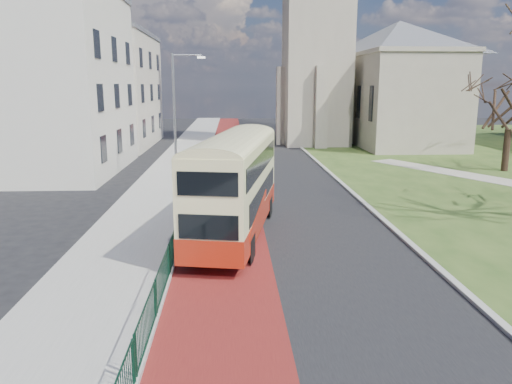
{
  "coord_description": "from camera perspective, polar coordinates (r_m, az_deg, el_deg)",
  "views": [
    {
      "loc": [
        -0.9,
        -14.62,
        6.17
      ],
      "look_at": [
        0.08,
        4.76,
        2.0
      ],
      "focal_mm": 35.0,
      "sensor_mm": 36.0,
      "label": 1
    }
  ],
  "objects": [
    {
      "name": "road_carriageway",
      "position": [
        35.24,
        1.04,
        2.06
      ],
      "size": [
        9.0,
        120.0,
        0.01
      ],
      "primitive_type": "cube",
      "color": "black",
      "rests_on": "ground"
    },
    {
      "name": "gothic_church",
      "position": [
        54.75,
        12.03,
        19.19
      ],
      "size": [
        16.38,
        18.0,
        40.0
      ],
      "color": "gray",
      "rests_on": "ground"
    },
    {
      "name": "pedestrian_railing",
      "position": [
        19.55,
        -8.83,
        -4.71
      ],
      "size": [
        0.07,
        24.0,
        1.12
      ],
      "color": "#0B3121",
      "rests_on": "ground"
    },
    {
      "name": "bus_lane",
      "position": [
        35.16,
        -3.35,
        2.02
      ],
      "size": [
        3.4,
        120.0,
        0.01
      ],
      "primitive_type": "cube",
      "color": "#591414",
      "rests_on": "ground"
    },
    {
      "name": "street_block_near",
      "position": [
        38.89,
        -23.1,
        11.69
      ],
      "size": [
        10.3,
        14.3,
        13.0
      ],
      "color": "beige",
      "rests_on": "ground"
    },
    {
      "name": "kerb_east",
      "position": [
        37.78,
        7.82,
        2.72
      ],
      "size": [
        0.25,
        80.0,
        0.13
      ],
      "primitive_type": "cube",
      "color": "#999993",
      "rests_on": "ground"
    },
    {
      "name": "streetlamp",
      "position": [
        32.84,
        -9.05,
        9.23
      ],
      "size": [
        2.13,
        0.18,
        8.0
      ],
      "color": "gray",
      "rests_on": "pavement_west"
    },
    {
      "name": "ground",
      "position": [
        15.89,
        0.58,
        -10.72
      ],
      "size": [
        160.0,
        160.0,
        0.0
      ],
      "primitive_type": "plane",
      "color": "black",
      "rests_on": "ground"
    },
    {
      "name": "kerb_west",
      "position": [
        35.21,
        -6.29,
        2.08
      ],
      "size": [
        0.25,
        120.0,
        0.13
      ],
      "primitive_type": "cube",
      "color": "#999993",
      "rests_on": "ground"
    },
    {
      "name": "winter_tree_far",
      "position": [
        40.23,
        27.22,
        9.79
      ],
      "size": [
        7.03,
        7.03,
        7.82
      ],
      "rotation": [
        0.0,
        0.0,
        0.42
      ],
      "color": "black",
      "rests_on": "grass_green"
    },
    {
      "name": "street_block_far",
      "position": [
        54.22,
        -17.22,
        11.17
      ],
      "size": [
        10.3,
        16.3,
        11.5
      ],
      "color": "#BEB4A0",
      "rests_on": "ground"
    },
    {
      "name": "pavement_west",
      "position": [
        35.39,
        -9.52,
        2.02
      ],
      "size": [
        4.0,
        120.0,
        0.12
      ],
      "primitive_type": "cube",
      "color": "gray",
      "rests_on": "ground"
    },
    {
      "name": "bus",
      "position": [
        20.31,
        -2.4,
        1.26
      ],
      "size": [
        4.02,
        10.06,
        4.1
      ],
      "rotation": [
        0.0,
        0.0,
        -0.18
      ],
      "color": "#A2210E",
      "rests_on": "ground"
    }
  ]
}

